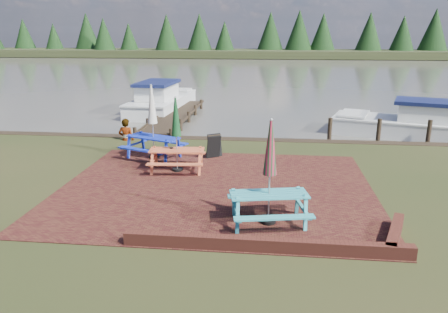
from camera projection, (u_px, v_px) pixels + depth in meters
name	position (u px, v px, depth m)	size (l,w,h in m)	color
ground	(211.00, 202.00, 11.72)	(120.00, 120.00, 0.00)	black
paving	(216.00, 188.00, 12.68)	(9.00, 7.50, 0.02)	#391312
brick_wall	(296.00, 242.00, 9.15)	(6.21, 1.79, 0.30)	#4C1E16
water	(259.00, 72.00, 47.03)	(120.00, 60.00, 0.02)	#43403A
far_treeline	(265.00, 37.00, 73.78)	(120.00, 10.00, 8.10)	black
picnic_table_teal	(269.00, 189.00, 10.16)	(2.09, 1.93, 2.52)	teal
picnic_table_red	(177.00, 146.00, 14.00)	(1.88, 1.70, 2.42)	#C45732
picnic_table_blue	(153.00, 133.00, 15.42)	(2.38, 2.27, 2.61)	#162AA7
chalkboard	(214.00, 146.00, 15.63)	(0.54, 0.72, 0.83)	black
jetty	(175.00, 116.00, 22.82)	(1.76, 9.08, 1.00)	black
boat_jetty	(161.00, 102.00, 25.43)	(2.82, 7.08, 2.01)	beige
boat_near	(416.00, 125.00, 19.40)	(7.19, 4.32, 1.84)	beige
person	(125.00, 119.00, 17.96)	(0.66, 0.44, 1.82)	gray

